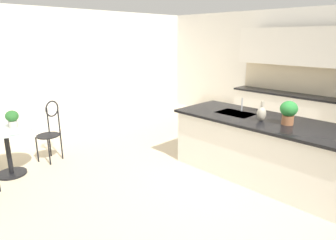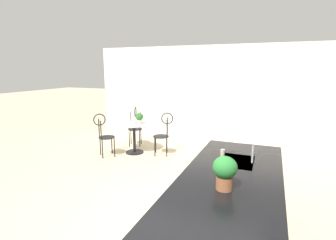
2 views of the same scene
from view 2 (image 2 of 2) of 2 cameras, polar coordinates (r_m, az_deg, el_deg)
name	(u,v)px [view 2 (image 2 of 2)]	position (r m, az deg, el deg)	size (l,w,h in m)	color
ground_plane	(167,223)	(3.82, -0.13, -21.56)	(40.00, 40.00, 0.00)	beige
wall_left_window	(225,95)	(7.38, 12.41, 5.34)	(0.12, 7.80, 2.70)	silver
kitchen_island	(228,216)	(3.15, 13.07, -19.78)	(2.80, 1.06, 0.92)	white
bistro_table	(134,135)	(6.51, -7.38, -3.34)	(0.80, 0.80, 0.74)	black
chair_near_window	(104,133)	(6.35, -13.78, -2.76)	(0.54, 0.54, 1.04)	black
chair_by_island	(163,132)	(6.28, -1.02, -2.60)	(0.49, 0.52, 1.04)	black
chair_toward_desk	(135,124)	(7.16, -7.17, -0.96)	(0.52, 0.49, 1.04)	black
sink_faucet	(253,154)	(3.40, 17.98, -7.17)	(0.02, 0.02, 0.22)	#B2B5BA
potted_plant_on_table	(139,118)	(6.38, -6.26, 0.50)	(0.19, 0.19, 0.27)	beige
potted_plant_counter_near	(225,171)	(2.59, 12.30, -10.78)	(0.23, 0.23, 0.33)	#9E603D
vase_on_counter	(222,165)	(2.96, 11.73, -9.60)	(0.13, 0.13, 0.29)	#BCB29E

